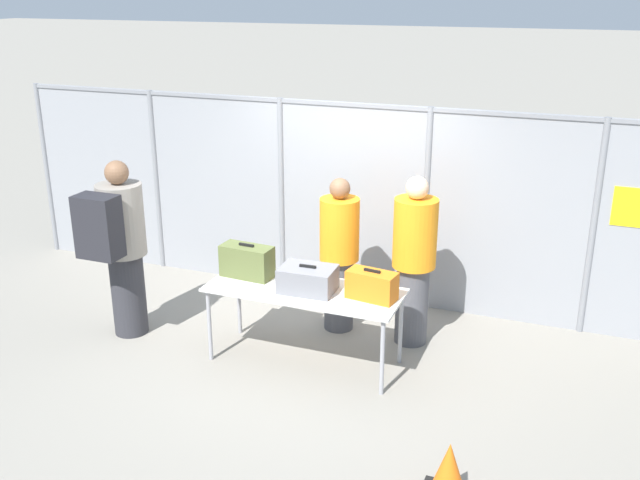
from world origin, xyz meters
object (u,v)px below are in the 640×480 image
at_px(inspection_table, 304,295).
at_px(security_worker_far, 414,259).
at_px(suitcase_grey, 308,279).
at_px(security_worker_near, 339,253).
at_px(suitcase_orange, 372,285).
at_px(suitcase_olive, 247,261).
at_px(traffic_cone, 448,475).
at_px(traveler_hooded, 119,243).
at_px(utility_trailer, 456,216).

xyz_separation_m(inspection_table, security_worker_far, (0.86, 0.78, 0.20)).
bearing_deg(suitcase_grey, security_worker_near, 89.06).
height_order(suitcase_orange, security_worker_far, security_worker_far).
distance_m(suitcase_olive, suitcase_orange, 1.30).
xyz_separation_m(security_worker_near, security_worker_far, (0.80, -0.03, 0.05)).
height_order(suitcase_orange, traffic_cone, suitcase_orange).
bearing_deg(suitcase_grey, suitcase_orange, 4.21).
bearing_deg(suitcase_olive, inspection_table, -7.34).
relative_size(suitcase_olive, traveler_hooded, 0.28).
relative_size(suitcase_grey, traffic_cone, 1.07).
distance_m(inspection_table, security_worker_far, 1.18).
bearing_deg(traffic_cone, utility_trailer, 100.69).
distance_m(suitcase_grey, traveler_hooded, 2.01).
bearing_deg(suitcase_grey, suitcase_olive, 170.94).
relative_size(suitcase_olive, traffic_cone, 1.07).
bearing_deg(inspection_table, traffic_cone, -41.36).
xyz_separation_m(suitcase_grey, security_worker_far, (0.81, 0.81, 0.02)).
xyz_separation_m(inspection_table, security_worker_near, (0.06, 0.81, 0.15)).
relative_size(inspection_table, suitcase_orange, 3.91).
xyz_separation_m(suitcase_olive, suitcase_grey, (0.69, -0.11, -0.04)).
relative_size(security_worker_near, traffic_cone, 3.38).
bearing_deg(utility_trailer, suitcase_grey, -99.85).
bearing_deg(security_worker_near, suitcase_grey, 94.27).
xyz_separation_m(security_worker_near, utility_trailer, (0.65, 3.00, -0.42)).
distance_m(inspection_table, suitcase_orange, 0.69).
bearing_deg(traveler_hooded, traffic_cone, -12.26).
relative_size(suitcase_orange, security_worker_near, 0.29).
distance_m(suitcase_olive, traveler_hooded, 1.34).
bearing_deg(suitcase_orange, security_worker_far, 75.29).
xyz_separation_m(suitcase_olive, utility_trailer, (1.35, 3.72, -0.49)).
xyz_separation_m(suitcase_olive, security_worker_near, (0.70, 0.72, -0.07)).
relative_size(traveler_hooded, security_worker_far, 1.06).
relative_size(suitcase_orange, security_worker_far, 0.27).
distance_m(security_worker_near, traffic_cone, 2.92).
distance_m(suitcase_olive, security_worker_far, 1.65).
relative_size(traveler_hooded, utility_trailer, 0.43).
xyz_separation_m(suitcase_orange, traveler_hooded, (-2.61, -0.17, 0.12)).
relative_size(inspection_table, suitcase_olive, 3.54).
height_order(suitcase_olive, traffic_cone, suitcase_olive).
bearing_deg(security_worker_near, traveler_hooded, 30.65).
height_order(suitcase_orange, utility_trailer, suitcase_orange).
relative_size(suitcase_orange, traffic_cone, 0.97).
bearing_deg(suitcase_grey, traveler_hooded, -176.39).
height_order(inspection_table, traveler_hooded, traveler_hooded).
bearing_deg(suitcase_grey, traffic_cone, -41.64).
height_order(suitcase_olive, security_worker_near, security_worker_near).
bearing_deg(suitcase_orange, suitcase_grey, -175.79).
bearing_deg(suitcase_orange, inspection_table, -178.44).
bearing_deg(security_worker_far, security_worker_near, 10.89).
height_order(inspection_table, security_worker_far, security_worker_far).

